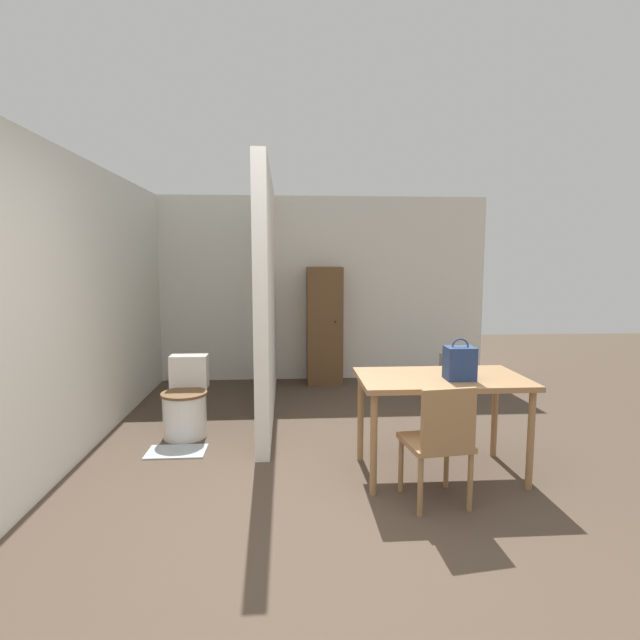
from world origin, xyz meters
TOP-DOWN VIEW (x-y plane):
  - ground_plane at (0.00, 0.00)m, footprint 16.00×16.00m
  - wall_back at (0.00, 4.18)m, footprint 4.95×0.12m
  - wall_left at (-2.03, 2.06)m, footprint 0.12×5.12m
  - partition_wall at (-0.48, 2.68)m, footprint 0.12×2.88m
  - dining_table at (0.89, 0.94)m, footprint 1.25×0.74m
  - wooden_chair at (0.73, 0.44)m, footprint 0.46×0.46m
  - toilet at (-1.23, 1.95)m, footprint 0.42×0.57m
  - handbag at (0.99, 0.83)m, footprint 0.21×0.17m
  - wooden_cabinet at (0.23, 3.89)m, footprint 0.46×0.45m
  - bath_mat at (-1.23, 1.51)m, footprint 0.50×0.31m
  - space_heater at (1.66, 2.92)m, footprint 0.26×0.21m

SIDE VIEW (x-z plane):
  - ground_plane at x=0.00m, z-range 0.00..0.00m
  - bath_mat at x=-1.23m, z-range 0.00..0.01m
  - space_heater at x=1.66m, z-range 0.00..0.55m
  - toilet at x=-1.23m, z-range -0.07..0.66m
  - wooden_chair at x=0.73m, z-range 0.04..0.87m
  - dining_table at x=0.89m, z-range 0.30..1.07m
  - wooden_cabinet at x=0.23m, z-range 0.00..1.55m
  - handbag at x=0.99m, z-range 0.74..1.05m
  - wall_back at x=0.00m, z-range 0.00..2.50m
  - wall_left at x=-2.03m, z-range 0.00..2.50m
  - partition_wall at x=-0.48m, z-range 0.00..2.50m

